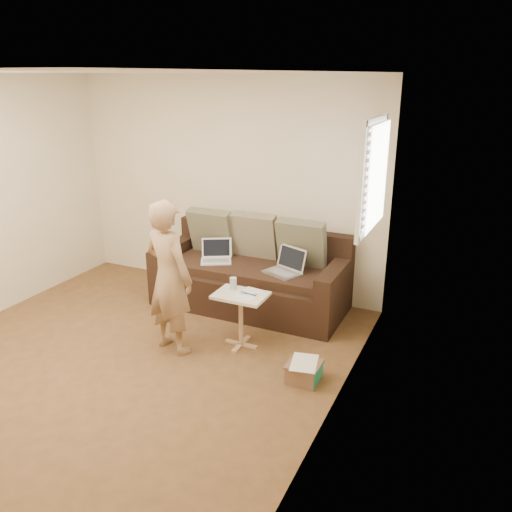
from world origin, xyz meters
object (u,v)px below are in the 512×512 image
(sofa, at_px, (250,272))
(drinking_glass, at_px, (233,283))
(laptop_silver, at_px, (282,274))
(person, at_px, (169,277))
(laptop_white, at_px, (216,262))
(striped_box, at_px, (304,371))
(side_table, at_px, (241,320))

(sofa, height_order, drinking_glass, sofa)
(sofa, bearing_deg, laptop_silver, -14.65)
(laptop_silver, height_order, person, person)
(laptop_white, xyz_separation_m, person, (0.13, -1.14, 0.24))
(striped_box, bearing_deg, side_table, 156.71)
(laptop_silver, relative_size, person, 0.26)
(striped_box, bearing_deg, drinking_glass, 155.17)
(sofa, distance_m, drinking_glass, 0.85)
(laptop_silver, xyz_separation_m, drinking_glass, (-0.25, -0.69, 0.10))
(drinking_glass, distance_m, striped_box, 1.14)
(side_table, height_order, striped_box, side_table)
(sofa, xyz_separation_m, striped_box, (1.11, -1.23, -0.33))
(laptop_silver, relative_size, side_table, 0.70)
(side_table, distance_m, striped_box, 0.88)
(person, height_order, drinking_glass, person)
(person, xyz_separation_m, side_table, (0.59, 0.34, -0.48))
(person, bearing_deg, laptop_white, -69.06)
(laptop_white, height_order, person, person)
(side_table, xyz_separation_m, striped_box, (0.79, -0.34, -0.19))
(side_table, distance_m, drinking_glass, 0.37)
(laptop_silver, distance_m, laptop_white, 0.84)
(side_table, bearing_deg, laptop_white, 131.82)
(drinking_glass, bearing_deg, person, -137.65)
(laptop_white, distance_m, side_table, 1.10)
(side_table, bearing_deg, striped_box, -23.29)
(sofa, relative_size, laptop_white, 6.30)
(person, height_order, side_table, person)
(drinking_glass, bearing_deg, striped_box, -24.83)
(laptop_silver, xyz_separation_m, striped_box, (0.67, -1.11, -0.43))
(drinking_glass, relative_size, striped_box, 0.41)
(sofa, bearing_deg, person, -102.30)
(laptop_silver, height_order, laptop_white, laptop_silver)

